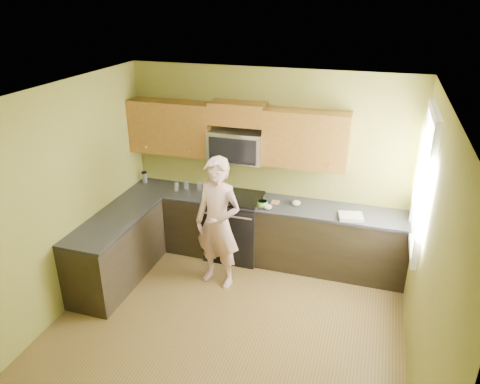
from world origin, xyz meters
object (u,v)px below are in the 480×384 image
at_px(travel_mug, 145,182).
at_px(woman, 218,223).
at_px(microwave, 237,160).
at_px(butter_tub, 262,206).
at_px(frying_pan, 229,201).
at_px(stove, 235,226).

bearing_deg(travel_mug, woman, -29.79).
xyz_separation_m(microwave, woman, (0.01, -0.84, -0.57)).
bearing_deg(microwave, butter_tub, -30.36).
height_order(microwave, frying_pan, microwave).
bearing_deg(butter_tub, stove, 163.04).
xyz_separation_m(stove, microwave, (0.00, 0.12, 0.97)).
xyz_separation_m(woman, travel_mug, (-1.49, 0.85, 0.04)).
bearing_deg(butter_tub, travel_mug, 171.97).
height_order(woman, frying_pan, woman).
xyz_separation_m(stove, frying_pan, (-0.03, -0.17, 0.47)).
height_order(stove, travel_mug, travel_mug).
distance_m(microwave, butter_tub, 0.74).
xyz_separation_m(microwave, travel_mug, (-1.48, 0.01, -0.53)).
xyz_separation_m(stove, travel_mug, (-1.48, 0.14, 0.44)).
height_order(frying_pan, travel_mug, travel_mug).
bearing_deg(woman, stove, 103.25).
relative_size(frying_pan, travel_mug, 2.39).
bearing_deg(stove, travel_mug, 174.75).
bearing_deg(frying_pan, microwave, 81.52).
distance_m(stove, frying_pan, 0.51).
xyz_separation_m(frying_pan, travel_mug, (-1.46, 0.31, -0.03)).
relative_size(stove, butter_tub, 7.03).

